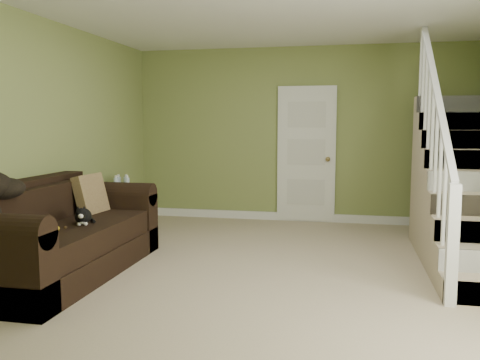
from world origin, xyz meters
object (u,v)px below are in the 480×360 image
at_px(side_table, 124,212).
at_px(cat, 82,216).
at_px(sofa, 60,239).
at_px(banana, 55,230).

relative_size(side_table, cat, 1.91).
xyz_separation_m(sofa, side_table, (-0.19, 1.86, -0.06)).
relative_size(cat, banana, 2.02).
relative_size(sofa, banana, 11.48).
relative_size(sofa, cat, 5.69).
height_order(sofa, cat, sofa).
bearing_deg(banana, side_table, 86.62).
bearing_deg(sofa, cat, 9.74).
bearing_deg(banana, cat, 72.40).
distance_m(sofa, side_table, 1.87).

